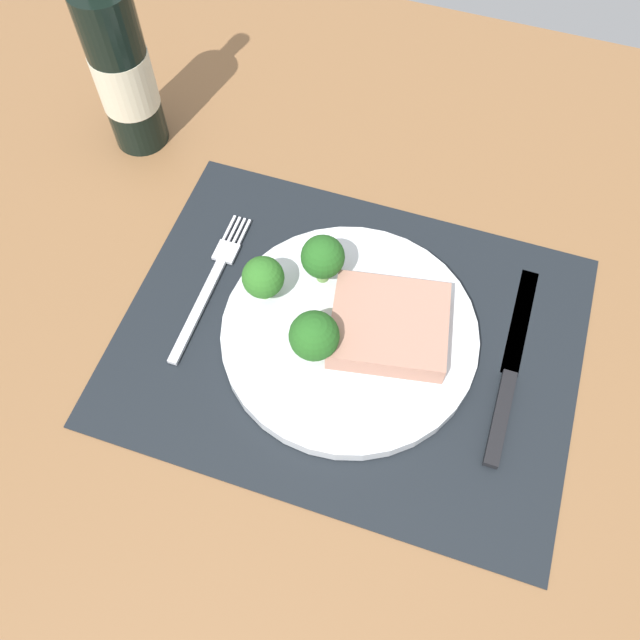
{
  "coord_description": "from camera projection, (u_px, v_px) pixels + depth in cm",
  "views": [
    {
      "loc": [
        7.35,
        -31.62,
        61.38
      ],
      "look_at": [
        -3.22,
        0.18,
        1.9
      ],
      "focal_mm": 37.83,
      "sensor_mm": 36.0,
      "label": 1
    }
  ],
  "objects": [
    {
      "name": "broccoli_center",
      "position": [
        314.0,
        336.0,
        0.64
      ],
      "size": [
        4.87,
        4.87,
        5.91
      ],
      "color": "#6B994C",
      "rests_on": "plate"
    },
    {
      "name": "broccoli_front_edge",
      "position": [
        263.0,
        278.0,
        0.67
      ],
      "size": [
        4.3,
        4.3,
        5.29
      ],
      "color": "#6B994C",
      "rests_on": "plate"
    },
    {
      "name": "fork",
      "position": [
        211.0,
        284.0,
        0.72
      ],
      "size": [
        2.4,
        19.2,
        0.5
      ],
      "rotation": [
        0.0,
        0.0,
        -0.04
      ],
      "color": "silver",
      "rests_on": "placemat"
    },
    {
      "name": "wine_bottle",
      "position": [
        122.0,
        69.0,
        0.74
      ],
      "size": [
        6.57,
        6.57,
        28.3
      ],
      "color": "black",
      "rests_on": "ground_plane"
    },
    {
      "name": "knife",
      "position": [
        509.0,
        378.0,
        0.67
      ],
      "size": [
        1.8,
        23.0,
        0.8
      ],
      "rotation": [
        0.0,
        0.0,
        -0.06
      ],
      "color": "black",
      "rests_on": "placemat"
    },
    {
      "name": "placemat",
      "position": [
        349.0,
        338.0,
        0.69
      ],
      "size": [
        46.36,
        35.67,
        0.3
      ],
      "primitive_type": "cube",
      "color": "black",
      "rests_on": "ground_plane"
    },
    {
      "name": "steak",
      "position": [
        389.0,
        325.0,
        0.66
      ],
      "size": [
        12.99,
        11.87,
        2.58
      ],
      "primitive_type": "cube",
      "rotation": [
        0.0,
        0.0,
        0.18
      ],
      "color": "tan",
      "rests_on": "plate"
    },
    {
      "name": "plate",
      "position": [
        350.0,
        334.0,
        0.68
      ],
      "size": [
        26.04,
        26.04,
        1.6
      ],
      "primitive_type": "cylinder",
      "color": "silver",
      "rests_on": "placemat"
    },
    {
      "name": "broccoli_near_fork",
      "position": [
        323.0,
        257.0,
        0.67
      ],
      "size": [
        4.48,
        4.48,
        6.1
      ],
      "color": "#6B994C",
      "rests_on": "plate"
    },
    {
      "name": "ground_plane",
      "position": [
        349.0,
        346.0,
        0.71
      ],
      "size": [
        140.0,
        110.0,
        3.0
      ],
      "primitive_type": "cube",
      "color": "brown"
    }
  ]
}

